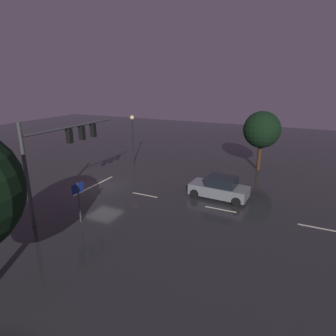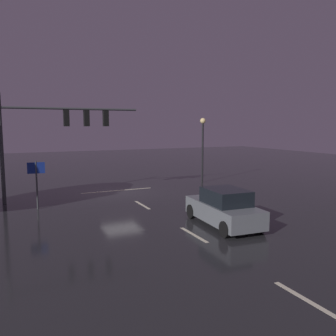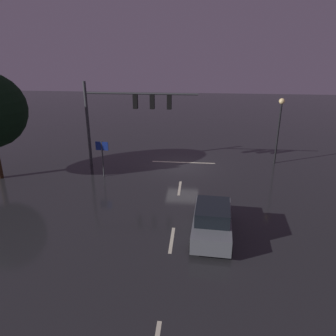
{
  "view_description": "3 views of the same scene",
  "coord_description": "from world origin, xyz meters",
  "px_view_note": "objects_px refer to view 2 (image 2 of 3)",
  "views": [
    {
      "loc": [
        17.76,
        14.37,
        8.57
      ],
      "look_at": [
        -1.09,
        5.47,
        2.09
      ],
      "focal_mm": 30.43,
      "sensor_mm": 36.0,
      "label": 1
    },
    {
      "loc": [
        6.92,
        22.32,
        4.53
      ],
      "look_at": [
        -1.1,
        5.1,
        2.2
      ],
      "focal_mm": 37.38,
      "sensor_mm": 36.0,
      "label": 2
    },
    {
      "loc": [
        -1.09,
        23.21,
        8.84
      ],
      "look_at": [
        0.68,
        4.83,
        1.71
      ],
      "focal_mm": 34.5,
      "sensor_mm": 36.0,
      "label": 3
    }
  ],
  "objects_px": {
    "traffic_signal_assembly": "(56,127)",
    "car_approaching": "(224,208)",
    "route_sign": "(36,175)",
    "street_lamp_left_kerb": "(203,138)"
  },
  "relations": [
    {
      "from": "car_approaching",
      "to": "street_lamp_left_kerb",
      "type": "relative_size",
      "value": 0.87
    },
    {
      "from": "route_sign",
      "to": "traffic_signal_assembly",
      "type": "bearing_deg",
      "value": -121.97
    },
    {
      "from": "route_sign",
      "to": "car_approaching",
      "type": "bearing_deg",
      "value": 137.2
    },
    {
      "from": "traffic_signal_assembly",
      "to": "car_approaching",
      "type": "distance_m",
      "value": 11.5
    },
    {
      "from": "traffic_signal_assembly",
      "to": "street_lamp_left_kerb",
      "type": "xyz_separation_m",
      "value": [
        -11.27,
        -1.73,
        -0.88
      ]
    },
    {
      "from": "traffic_signal_assembly",
      "to": "route_sign",
      "type": "distance_m",
      "value": 3.68
    },
    {
      "from": "traffic_signal_assembly",
      "to": "car_approaching",
      "type": "relative_size",
      "value": 1.85
    },
    {
      "from": "route_sign",
      "to": "street_lamp_left_kerb",
      "type": "bearing_deg",
      "value": -162.62
    },
    {
      "from": "traffic_signal_assembly",
      "to": "route_sign",
      "type": "bearing_deg",
      "value": 58.03
    },
    {
      "from": "street_lamp_left_kerb",
      "to": "route_sign",
      "type": "distance_m",
      "value": 13.38
    }
  ]
}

